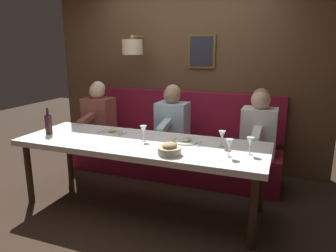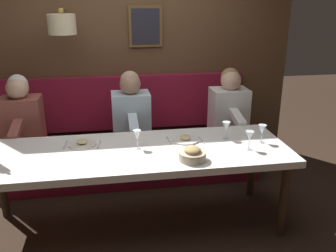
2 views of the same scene
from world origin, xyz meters
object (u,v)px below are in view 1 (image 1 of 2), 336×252
at_px(diner_nearest, 259,125).
at_px(wine_bottle, 48,124).
at_px(wine_glass_2, 143,130).
at_px(wine_glass_0, 250,142).
at_px(diner_middle, 98,112).
at_px(diner_near, 172,118).
at_px(bread_bowl, 169,149).
at_px(wine_glass_3, 222,135).
at_px(wine_glass_1, 229,144).
at_px(dining_table, 141,147).

distance_m(diner_nearest, wine_bottle, 2.42).
height_order(diner_nearest, wine_glass_2, diner_nearest).
bearing_deg(wine_glass_2, diner_nearest, -52.15).
bearing_deg(wine_glass_0, diner_middle, 67.81).
distance_m(diner_near, bread_bowl, 1.23).
height_order(wine_glass_2, wine_glass_3, same).
xyz_separation_m(diner_middle, bread_bowl, (-1.16, -1.51, -0.03)).
distance_m(wine_bottle, bread_bowl, 1.53).
relative_size(diner_near, wine_glass_1, 4.82).
bearing_deg(diner_near, wine_glass_0, -129.53).
bearing_deg(bread_bowl, diner_nearest, -30.64).
distance_m(wine_glass_3, wine_bottle, 1.94).
bearing_deg(diner_nearest, wine_glass_0, -179.93).
xyz_separation_m(dining_table, wine_bottle, (-0.11, 1.09, 0.18)).
relative_size(wine_glass_0, wine_glass_2, 1.00).
bearing_deg(diner_middle, bread_bowl, -127.49).
distance_m(wine_glass_0, wine_glass_3, 0.31).
bearing_deg(diner_near, bread_bowl, -161.01).
bearing_deg(dining_table, wine_glass_2, -34.18).
height_order(dining_table, wine_bottle, wine_bottle).
distance_m(wine_glass_2, bread_bowl, 0.52).
distance_m(dining_table, diner_near, 0.89).
bearing_deg(bread_bowl, diner_near, 18.99).
xyz_separation_m(wine_glass_1, wine_glass_2, (0.18, 0.93, 0.00)).
distance_m(diner_middle, wine_bottle, 0.99).
xyz_separation_m(dining_table, diner_nearest, (0.88, -1.12, 0.14)).
distance_m(wine_glass_3, bread_bowl, 0.57).
xyz_separation_m(diner_middle, wine_bottle, (-0.99, 0.01, 0.04)).
height_order(diner_near, wine_bottle, diner_near).
bearing_deg(wine_glass_2, wine_glass_1, -100.90).
xyz_separation_m(dining_table, diner_middle, (0.88, 1.08, 0.14)).
relative_size(diner_near, wine_glass_3, 4.82).
relative_size(wine_glass_2, bread_bowl, 0.75).
bearing_deg(wine_glass_2, wine_bottle, 97.17).
xyz_separation_m(diner_nearest, wine_bottle, (-0.99, 2.21, 0.04)).
height_order(dining_table, wine_glass_1, wine_glass_1).
bearing_deg(dining_table, wine_glass_0, -90.74).
relative_size(diner_near, wine_glass_2, 4.82).
xyz_separation_m(diner_middle, wine_glass_0, (-0.90, -2.20, 0.04)).
relative_size(wine_glass_0, bread_bowl, 0.75).
bearing_deg(bread_bowl, diner_middle, 52.51).
bearing_deg(diner_nearest, wine_glass_3, 159.61).
xyz_separation_m(wine_glass_0, bread_bowl, (-0.26, 0.69, -0.07)).
height_order(diner_nearest, wine_glass_3, diner_nearest).
distance_m(diner_middle, wine_glass_1, 2.28).
bearing_deg(wine_glass_2, dining_table, 145.82).
relative_size(wine_glass_1, wine_glass_3, 1.00).
distance_m(dining_table, diner_middle, 1.40).
bearing_deg(wine_bottle, wine_glass_0, -87.57).
bearing_deg(wine_glass_3, dining_table, 98.09).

